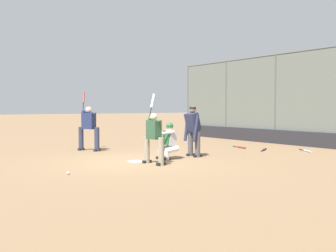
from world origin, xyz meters
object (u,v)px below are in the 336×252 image
object	(u,v)px
catcher_behind_plate	(168,140)
umpire_home	(193,130)
batter_at_plate	(154,137)
spare_bat_third_base_side	(264,150)
baseball_loose	(68,173)
spare_bat_near_backstop	(307,151)
spare_bat_by_padding	(241,147)
batter_on_deck	(89,127)

from	to	relation	value
catcher_behind_plate	umpire_home	distance (m)	1.09
batter_at_plate	umpire_home	xyz separation A→B (m)	(0.68, -1.99, 0.09)
spare_bat_third_base_side	baseball_loose	xyz separation A→B (m)	(-0.80, 7.99, 0.00)
spare_bat_near_backstop	spare_bat_by_padding	world-z (taller)	same
umpire_home	spare_bat_near_backstop	distance (m)	4.55
batter_at_plate	umpire_home	distance (m)	2.11
umpire_home	batter_on_deck	bearing A→B (deg)	32.31
batter_on_deck	spare_bat_third_base_side	xyz separation A→B (m)	(-3.73, -5.43, -0.87)
batter_on_deck	spare_bat_near_backstop	distance (m)	8.08
umpire_home	batter_on_deck	size ratio (longest dim) A/B	0.74
umpire_home	spare_bat_by_padding	distance (m)	3.47
catcher_behind_plate	spare_bat_near_backstop	xyz separation A→B (m)	(-1.27, -5.32, -0.56)
batter_at_plate	batter_on_deck	size ratio (longest dim) A/B	0.91
spare_bat_near_backstop	batter_on_deck	bearing A→B (deg)	-99.56
catcher_behind_plate	spare_bat_near_backstop	bearing A→B (deg)	-100.82
spare_bat_near_backstop	baseball_loose	distance (m)	8.91
batter_at_plate	batter_on_deck	bearing A→B (deg)	-3.89
batter_at_plate	spare_bat_third_base_side	distance (m)	5.43
catcher_behind_plate	spare_bat_by_padding	world-z (taller)	catcher_behind_plate
spare_bat_near_backstop	catcher_behind_plate	bearing A→B (deg)	-75.23
umpire_home	spare_bat_by_padding	size ratio (longest dim) A/B	2.05
batter_on_deck	baseball_loose	size ratio (longest dim) A/B	30.11
umpire_home	batter_on_deck	distance (m)	4.16
catcher_behind_plate	spare_bat_near_backstop	size ratio (longest dim) A/B	1.42
catcher_behind_plate	spare_bat_by_padding	xyz separation A→B (m)	(1.01, -4.27, -0.56)
catcher_behind_plate	umpire_home	bearing A→B (deg)	-85.08
batter_on_deck	baseball_loose	distance (m)	5.27
umpire_home	batter_on_deck	world-z (taller)	batter_on_deck
batter_at_plate	catcher_behind_plate	size ratio (longest dim) A/B	1.76
umpire_home	spare_bat_by_padding	xyz separation A→B (m)	(0.97, -3.23, -0.85)
spare_bat_near_backstop	spare_bat_third_base_side	size ratio (longest dim) A/B	1.07
baseball_loose	spare_bat_by_padding	bearing A→B (deg)	-76.48
batter_on_deck	spare_bat_by_padding	distance (m)	5.99
umpire_home	spare_bat_third_base_side	bearing A→B (deg)	-89.76
umpire_home	spare_bat_near_backstop	world-z (taller)	umpire_home
batter_at_plate	spare_bat_third_base_side	world-z (taller)	batter_at_plate
batter_at_plate	spare_bat_near_backstop	distance (m)	6.34
batter_on_deck	spare_bat_third_base_side	size ratio (longest dim) A/B	2.93
umpire_home	batter_at_plate	bearing A→B (deg)	111.29
catcher_behind_plate	spare_bat_near_backstop	world-z (taller)	catcher_behind_plate
spare_bat_by_padding	baseball_loose	size ratio (longest dim) A/B	10.89
umpire_home	spare_bat_third_base_side	size ratio (longest dim) A/B	2.17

